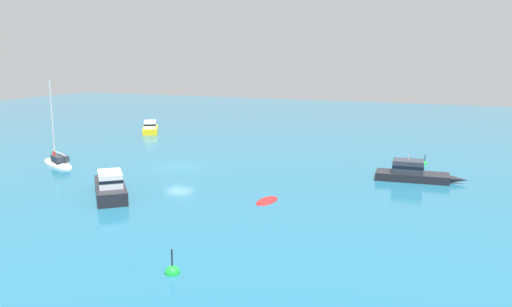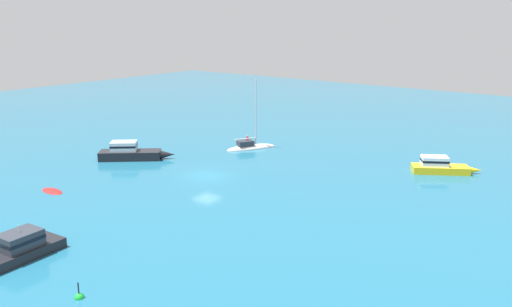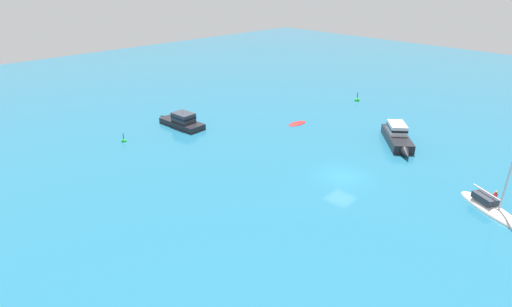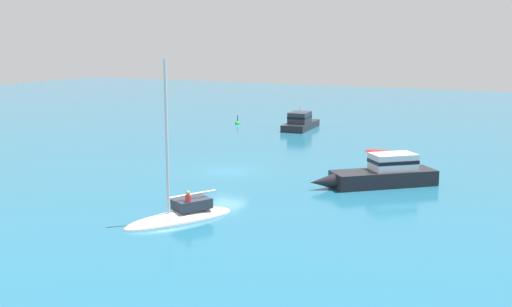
{
  "view_description": "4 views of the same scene",
  "coord_description": "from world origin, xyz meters",
  "px_view_note": "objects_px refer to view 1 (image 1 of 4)",
  "views": [
    {
      "loc": [
        43.93,
        26.66,
        11.18
      ],
      "look_at": [
        -2.14,
        7.56,
        1.57
      ],
      "focal_mm": 36.28,
      "sensor_mm": 36.0,
      "label": 1
    },
    {
      "loc": [
        -36.48,
        38.66,
        15.97
      ],
      "look_at": [
        -4.16,
        -3.02,
        2.42
      ],
      "focal_mm": 37.46,
      "sensor_mm": 36.0,
      "label": 2
    },
    {
      "loc": [
        -30.12,
        -19.16,
        18.13
      ],
      "look_at": [
        -5.65,
        6.22,
        2.15
      ],
      "focal_mm": 28.38,
      "sensor_mm": 36.0,
      "label": 3
    },
    {
      "loc": [
        21.93,
        -40.18,
        9.78
      ],
      "look_at": [
        3.9,
        -3.18,
        2.17
      ],
      "focal_mm": 44.98,
      "sensor_mm": 36.0,
      "label": 4
    }
  ],
  "objects_px": {
    "dinghy": "(267,201)",
    "mooring_buoy": "(425,164)",
    "motor_cruiser": "(150,128)",
    "cabin_cruiser_1": "(110,186)",
    "yacht": "(58,163)",
    "channel_buoy": "(172,273)",
    "cabin_cruiser": "(412,173)"
  },
  "relations": [
    {
      "from": "yacht",
      "to": "channel_buoy",
      "type": "bearing_deg",
      "value": 170.98
    },
    {
      "from": "mooring_buoy",
      "to": "yacht",
      "type": "bearing_deg",
      "value": -67.02
    },
    {
      "from": "channel_buoy",
      "to": "yacht",
      "type": "bearing_deg",
      "value": -126.57
    },
    {
      "from": "yacht",
      "to": "motor_cruiser",
      "type": "height_order",
      "value": "yacht"
    },
    {
      "from": "cabin_cruiser",
      "to": "dinghy",
      "type": "relative_size",
      "value": 2.72
    },
    {
      "from": "motor_cruiser",
      "to": "channel_buoy",
      "type": "distance_m",
      "value": 50.23
    },
    {
      "from": "cabin_cruiser_1",
      "to": "mooring_buoy",
      "type": "relative_size",
      "value": 5.89
    },
    {
      "from": "mooring_buoy",
      "to": "motor_cruiser",
      "type": "bearing_deg",
      "value": -101.22
    },
    {
      "from": "motor_cruiser",
      "to": "cabin_cruiser_1",
      "type": "height_order",
      "value": "cabin_cruiser_1"
    },
    {
      "from": "channel_buoy",
      "to": "motor_cruiser",
      "type": "bearing_deg",
      "value": -144.87
    },
    {
      "from": "yacht",
      "to": "dinghy",
      "type": "xyz_separation_m",
      "value": [
        4.27,
        24.76,
        -0.16
      ]
    },
    {
      "from": "channel_buoy",
      "to": "mooring_buoy",
      "type": "height_order",
      "value": "channel_buoy"
    },
    {
      "from": "motor_cruiser",
      "to": "dinghy",
      "type": "bearing_deg",
      "value": -165.25
    },
    {
      "from": "motor_cruiser",
      "to": "cabin_cruiser",
      "type": "bearing_deg",
      "value": -144.19
    },
    {
      "from": "dinghy",
      "to": "cabin_cruiser_1",
      "type": "distance_m",
      "value": 12.67
    },
    {
      "from": "motor_cruiser",
      "to": "mooring_buoy",
      "type": "height_order",
      "value": "motor_cruiser"
    },
    {
      "from": "cabin_cruiser",
      "to": "mooring_buoy",
      "type": "bearing_deg",
      "value": 81.89
    },
    {
      "from": "yacht",
      "to": "mooring_buoy",
      "type": "bearing_deg",
      "value": -129.46
    },
    {
      "from": "motor_cruiser",
      "to": "cabin_cruiser_1",
      "type": "relative_size",
      "value": 0.9
    },
    {
      "from": "cabin_cruiser",
      "to": "dinghy",
      "type": "bearing_deg",
      "value": -135.5
    },
    {
      "from": "cabin_cruiser",
      "to": "dinghy",
      "type": "xyz_separation_m",
      "value": [
        11.26,
        -9.65,
        -0.71
      ]
    },
    {
      "from": "cabin_cruiser_1",
      "to": "yacht",
      "type": "bearing_deg",
      "value": 17.67
    },
    {
      "from": "cabin_cruiser",
      "to": "channel_buoy",
      "type": "distance_m",
      "value": 27.26
    },
    {
      "from": "cabin_cruiser",
      "to": "cabin_cruiser_1",
      "type": "distance_m",
      "value": 26.28
    },
    {
      "from": "dinghy",
      "to": "channel_buoy",
      "type": "xyz_separation_m",
      "value": [
        14.35,
        0.34,
        0.01
      ]
    },
    {
      "from": "yacht",
      "to": "channel_buoy",
      "type": "xyz_separation_m",
      "value": [
        18.62,
        25.1,
        -0.15
      ]
    },
    {
      "from": "cabin_cruiser_1",
      "to": "dinghy",
      "type": "bearing_deg",
      "value": -115.88
    },
    {
      "from": "dinghy",
      "to": "mooring_buoy",
      "type": "height_order",
      "value": "mooring_buoy"
    },
    {
      "from": "cabin_cruiser",
      "to": "motor_cruiser",
      "type": "bearing_deg",
      "value": 153.09
    },
    {
      "from": "motor_cruiser",
      "to": "channel_buoy",
      "type": "xyz_separation_m",
      "value": [
        41.07,
        28.9,
        -0.7
      ]
    },
    {
      "from": "yacht",
      "to": "channel_buoy",
      "type": "distance_m",
      "value": 31.25
    },
    {
      "from": "cabin_cruiser",
      "to": "cabin_cruiser_1",
      "type": "height_order",
      "value": "cabin_cruiser"
    }
  ]
}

